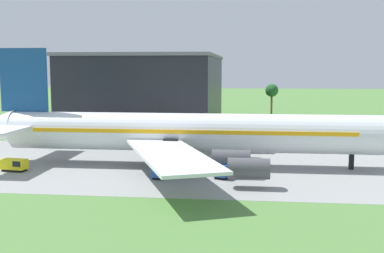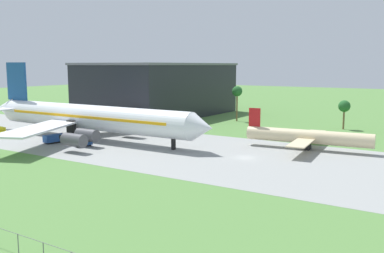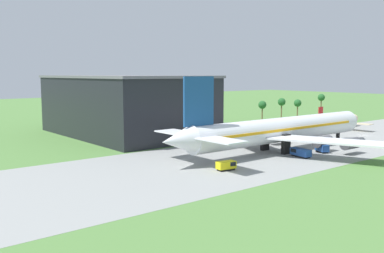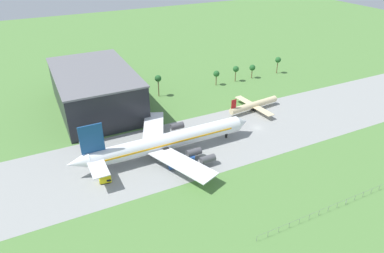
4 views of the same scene
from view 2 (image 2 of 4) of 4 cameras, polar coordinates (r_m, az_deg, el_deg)
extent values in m
plane|color=#517F3D|center=(91.65, 7.04, -4.14)|extent=(600.00, 600.00, 0.00)
cube|color=gray|center=(91.65, 7.04, -4.14)|extent=(320.00, 44.00, 0.02)
cylinder|color=white|center=(115.70, -13.46, 1.20)|extent=(63.69, 6.56, 6.56)
cone|color=white|center=(94.32, 1.35, -0.12)|extent=(5.25, 6.43, 6.43)
cone|color=white|center=(143.49, -23.57, 2.25)|extent=(8.20, 6.23, 6.23)
cube|color=#EFA314|center=(115.65, -13.47, 1.44)|extent=(54.13, 6.69, 0.66)
cube|color=navy|center=(137.98, -22.34, 5.59)|extent=(8.53, 0.50, 11.15)
cube|color=white|center=(138.74, -22.24, 2.35)|extent=(5.90, 26.24, 0.30)
cube|color=white|center=(107.60, -19.54, -0.18)|extent=(18.74, 30.00, 0.44)
cube|color=white|center=(127.32, -9.30, 1.41)|extent=(18.74, 30.00, 0.44)
cylinder|color=#4C4C51|center=(105.71, -13.80, -1.11)|extent=(5.90, 2.95, 2.95)
cylinder|color=#4C4C51|center=(99.39, -15.45, -1.76)|extent=(5.90, 2.95, 2.95)
cylinder|color=#4C4C51|center=(117.04, -8.26, -0.08)|extent=(5.90, 2.95, 2.95)
cylinder|color=#4C4C51|center=(120.42, -5.27, 0.20)|extent=(5.90, 2.95, 2.95)
cube|color=black|center=(98.97, -2.50, -1.64)|extent=(0.70, 0.90, 5.19)
cube|color=black|center=(116.00, -15.78, -0.49)|extent=(2.40, 1.20, 5.19)
cube|color=black|center=(120.88, -13.25, -0.06)|extent=(2.40, 1.20, 5.19)
cylinder|color=beige|center=(102.60, 15.19, -1.32)|extent=(28.99, 6.01, 3.20)
cube|color=red|center=(105.34, 8.34, 1.24)|extent=(2.89, 0.52, 4.49)
cube|color=beige|center=(102.65, 15.18, -1.49)|extent=(6.37, 26.19, 0.24)
cube|color=black|center=(102.86, 15.16, -2.15)|extent=(1.48, 2.99, 3.04)
cube|color=black|center=(132.65, -24.13, -0.35)|extent=(1.77, 2.24, 0.90)
cube|color=black|center=(106.54, -14.30, -2.49)|extent=(3.06, 3.86, 0.40)
cube|color=#234C99|center=(106.35, -14.32, -1.91)|extent=(3.50, 4.49, 1.82)
cube|color=black|center=(106.65, -13.77, -1.71)|extent=(2.44, 2.13, 0.90)
cube|color=black|center=(113.46, -17.80, -1.99)|extent=(2.51, 5.04, 0.40)
cube|color=#234C99|center=(113.28, -17.82, -1.45)|extent=(2.83, 5.91, 1.76)
cube|color=black|center=(114.04, -17.16, -1.23)|extent=(2.32, 2.27, 0.90)
cylinder|color=slate|center=(49.61, -22.17, -14.24)|extent=(0.10, 0.10, 2.10)
cylinder|color=slate|center=(46.62, -19.18, -15.56)|extent=(0.10, 0.10, 2.10)
cylinder|color=slate|center=(49.24, -22.23, -13.15)|extent=(80.00, 0.06, 0.06)
cube|color=black|center=(167.62, -4.28, 4.83)|extent=(36.00, 60.00, 19.47)
cube|color=slate|center=(167.34, -4.32, 8.30)|extent=(36.72, 61.20, 0.80)
cylinder|color=brown|center=(150.34, 6.01, 2.59)|extent=(0.56, 0.56, 9.88)
sphere|color=#235B28|center=(149.90, 6.04, 4.70)|extent=(3.60, 3.60, 3.60)
cylinder|color=brown|center=(138.47, 19.57, 0.98)|extent=(0.56, 0.56, 6.51)
sphere|color=#235B28|center=(138.08, 19.65, 2.57)|extent=(3.60, 3.60, 3.60)
camera|label=1|loc=(73.34, -58.65, 2.38)|focal=45.00mm
camera|label=3|loc=(174.08, -55.92, 5.06)|focal=40.00mm
camera|label=4|loc=(141.94, -74.35, 26.99)|focal=32.00mm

